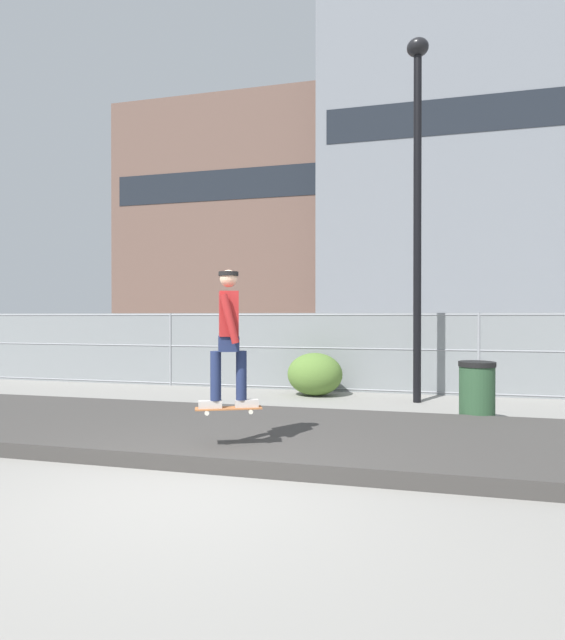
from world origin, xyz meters
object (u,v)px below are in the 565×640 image
Objects in this scene: skateboard at (229,409)px; trash_bin at (477,393)px; shrub_left at (315,374)px; parked_car_near at (194,347)px; street_lamp at (417,179)px; skater at (229,330)px.

skateboard is 0.79× the size of trash_bin.
parked_car_near is at bearing 143.55° from shrub_left.
street_lamp reaches higher than skateboard.
trash_bin is (3.11, -2.31, 0.04)m from shrub_left.
shrub_left is at bearing 88.87° from skater.
skateboard is 5.32m from shrub_left.
skater is 0.22× the size of street_lamp.
skater reaches higher than trash_bin.
trash_bin is at bearing 43.15° from skateboard.
trash_bin is at bearing -36.52° from parked_car_near.
shrub_left reaches higher than skateboard.
skateboard is 0.66× the size of shrub_left.
parked_car_near reaches higher than skateboard.
trash_bin is (3.21, 3.01, -0.14)m from skateboard.
shrub_left is (-2.20, 0.36, -4.11)m from street_lamp.
shrub_left is at bearing 88.87° from skateboard.
skater is 6.23m from street_lamp.
street_lamp is (2.30, 4.96, 2.98)m from skater.
skater is 1.61× the size of trash_bin.
street_lamp is at bearing 65.06° from skater.
trash_bin reaches higher than shrub_left.
shrub_left is at bearing -36.45° from parked_car_near.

